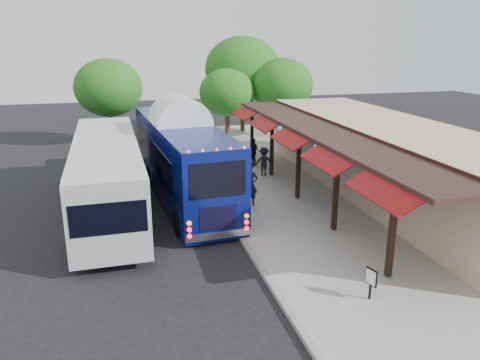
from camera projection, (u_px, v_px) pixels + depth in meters
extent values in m
plane|color=black|center=(242.00, 244.00, 17.88)|extent=(90.00, 90.00, 0.00)
cube|color=#9E9B93|center=(321.00, 198.00, 22.77)|extent=(10.00, 40.00, 0.15)
cube|color=gray|center=(221.00, 207.00, 21.58)|extent=(0.20, 40.00, 0.16)
cube|color=tan|center=(388.00, 159.00, 23.10)|extent=(5.00, 20.00, 3.60)
cube|color=black|center=(343.00, 132.00, 22.06)|extent=(0.06, 20.00, 0.60)
cube|color=#331E19|center=(322.00, 131.00, 21.78)|extent=(2.60, 20.00, 0.18)
cube|color=black|center=(392.00, 230.00, 14.56)|extent=(0.18, 0.18, 3.16)
cube|color=maroon|center=(384.00, 190.00, 14.07)|extent=(1.00, 3.20, 0.57)
cube|color=black|center=(336.00, 191.00, 18.27)|extent=(0.18, 0.18, 3.16)
cube|color=maroon|center=(328.00, 158.00, 17.77)|extent=(1.00, 3.20, 0.57)
cube|color=black|center=(298.00, 165.00, 21.97)|extent=(0.18, 0.18, 3.16)
cube|color=maroon|center=(291.00, 138.00, 21.48)|extent=(1.00, 3.20, 0.57)
cube|color=black|center=(272.00, 147.00, 25.68)|extent=(0.18, 0.18, 3.16)
cube|color=maroon|center=(265.00, 123.00, 25.19)|extent=(1.00, 3.20, 0.57)
cube|color=black|center=(252.00, 133.00, 29.38)|extent=(0.18, 0.18, 3.16)
cube|color=maroon|center=(245.00, 112.00, 28.89)|extent=(1.00, 3.20, 0.57)
sphere|color=teal|center=(374.00, 178.00, 16.20)|extent=(0.26, 0.26, 0.26)
sphere|color=teal|center=(316.00, 147.00, 20.83)|extent=(0.26, 0.26, 0.26)
sphere|color=teal|center=(280.00, 127.00, 25.47)|extent=(0.26, 0.26, 0.26)
cube|color=#08105D|center=(181.00, 156.00, 22.64)|extent=(3.65, 12.43, 3.22)
cube|color=#08105D|center=(183.00, 191.00, 23.15)|extent=(3.59, 12.30, 0.36)
ellipsoid|color=white|center=(180.00, 124.00, 22.17)|extent=(3.63, 12.18, 0.57)
cube|color=black|center=(203.00, 181.00, 16.79)|extent=(2.13, 0.21, 1.33)
cube|color=silver|center=(204.00, 236.00, 17.49)|extent=(2.56, 0.40, 0.29)
sphere|color=#FF0C0C|center=(175.00, 234.00, 17.06)|extent=(0.18, 0.18, 0.18)
sphere|color=#FF0C0C|center=(234.00, 228.00, 17.60)|extent=(0.18, 0.18, 0.18)
cylinder|color=black|center=(169.00, 223.00, 18.48)|extent=(0.40, 1.08, 1.06)
cylinder|color=black|center=(227.00, 217.00, 19.05)|extent=(0.40, 1.08, 1.06)
cylinder|color=black|center=(152.00, 168.00, 26.43)|extent=(0.40, 1.08, 1.06)
cylinder|color=black|center=(194.00, 165.00, 27.00)|extent=(0.40, 1.08, 1.06)
cube|color=#92949A|center=(108.00, 174.00, 20.59)|extent=(2.95, 12.45, 2.86)
cube|color=black|center=(75.00, 171.00, 20.19)|extent=(0.24, 10.53, 1.08)
cube|color=black|center=(139.00, 167.00, 20.84)|extent=(0.24, 10.53, 1.08)
cube|color=silver|center=(105.00, 141.00, 20.16)|extent=(2.89, 12.20, 0.11)
cylinder|color=black|center=(73.00, 244.00, 16.65)|extent=(0.32, 1.04, 1.03)
cylinder|color=black|center=(144.00, 237.00, 17.24)|extent=(0.32, 1.04, 1.03)
cylinder|color=black|center=(86.00, 180.00, 24.11)|extent=(0.32, 1.04, 1.03)
cylinder|color=black|center=(135.00, 177.00, 24.70)|extent=(0.32, 1.04, 1.03)
imported|color=black|center=(250.00, 185.00, 21.31)|extent=(0.79, 0.59, 1.95)
imported|color=black|center=(241.00, 165.00, 25.25)|extent=(0.99, 0.90, 1.65)
imported|color=black|center=(253.00, 152.00, 28.01)|extent=(1.02, 1.02, 1.73)
imported|color=black|center=(264.00, 161.00, 26.05)|extent=(1.12, 0.75, 1.61)
cube|color=black|center=(371.00, 284.00, 13.68)|extent=(0.07, 0.07, 0.98)
cube|color=black|center=(371.00, 277.00, 13.62)|extent=(0.16, 0.43, 0.53)
cube|color=white|center=(370.00, 277.00, 13.61)|extent=(0.12, 0.36, 0.44)
cylinder|color=#382314|center=(227.00, 124.00, 36.10)|extent=(0.36, 0.36, 2.45)
ellipsoid|color=#1D5415|center=(227.00, 92.00, 35.41)|extent=(4.23, 4.23, 3.59)
cylinder|color=#382314|center=(243.00, 111.00, 38.60)|extent=(0.36, 0.36, 3.51)
ellipsoid|color=#1D5415|center=(243.00, 69.00, 37.60)|extent=(6.07, 6.07, 5.16)
cylinder|color=#382314|center=(281.00, 120.00, 36.71)|extent=(0.36, 0.36, 2.78)
ellipsoid|color=#1D5415|center=(282.00, 85.00, 35.92)|extent=(4.80, 4.80, 4.08)
cylinder|color=#382314|center=(111.00, 125.00, 34.34)|extent=(0.36, 0.36, 2.81)
ellipsoid|color=#1D5415|center=(108.00, 88.00, 33.54)|extent=(4.85, 4.85, 4.12)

